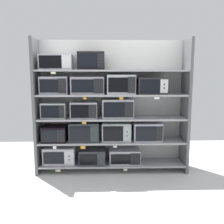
{
  "coord_description": "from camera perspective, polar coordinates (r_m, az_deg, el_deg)",
  "views": [
    {
      "loc": [
        -0.12,
        -4.39,
        1.75
      ],
      "look_at": [
        0.0,
        0.0,
        1.09
      ],
      "focal_mm": 39.6,
      "sensor_mm": 36.0,
      "label": 1
    }
  ],
  "objects": [
    {
      "name": "ground",
      "position": [
        3.82,
        0.42,
        -18.9
      ],
      "size": [
        6.61,
        6.0,
        0.02
      ],
      "primitive_type": "cube",
      "color": "silver"
    },
    {
      "name": "back_panel",
      "position": [
        4.68,
        -0.08,
        1.68
      ],
      "size": [
        2.81,
        0.04,
        2.38
      ],
      "primitive_type": "cube",
      "color": "#B2B2AD",
      "rests_on": "ground"
    },
    {
      "name": "upright_left",
      "position": [
        4.59,
        -16.9,
        1.16
      ],
      "size": [
        0.05,
        0.48,
        2.38
      ],
      "primitive_type": "cube",
      "color": "#5B5B5E",
      "rests_on": "ground"
    },
    {
      "name": "upright_right",
      "position": [
        4.66,
        16.65,
        1.28
      ],
      "size": [
        0.05,
        0.48,
        2.38
      ],
      "primitive_type": "cube",
      "color": "#5B5B5E",
      "rests_on": "ground"
    },
    {
      "name": "shelf_0",
      "position": [
        4.68,
        -0.0,
        -11.72
      ],
      "size": [
        2.61,
        0.48,
        0.03
      ],
      "primitive_type": "cube",
      "color": "#99999E",
      "rests_on": "ground"
    },
    {
      "name": "microwave_0",
      "position": [
        4.7,
        -11.94,
        -9.69
      ],
      "size": [
        0.57,
        0.34,
        0.3
      ],
      "color": "#B7B0C1",
      "rests_on": "shelf_0"
    },
    {
      "name": "microwave_1",
      "position": [
        4.63,
        -4.53,
        -10.03
      ],
      "size": [
        0.47,
        0.43,
        0.27
      ],
      "color": "#2F3238",
      "rests_on": "shelf_0"
    },
    {
      "name": "microwave_2",
      "position": [
        4.64,
        2.87,
        -10.02
      ],
      "size": [
        0.55,
        0.4,
        0.26
      ],
      "color": "#A5A1AE",
      "rests_on": "shelf_0"
    },
    {
      "name": "price_tag_0",
      "position": [
        4.55,
        -12.39,
        -13.08
      ],
      "size": [
        0.09,
        0.0,
        0.04
      ],
      "primitive_type": "cube",
      "color": "beige"
    },
    {
      "name": "price_tag_1",
      "position": [
        4.48,
        3.1,
        -13.2
      ],
      "size": [
        0.06,
        0.0,
        0.03
      ],
      "primitive_type": "cube",
      "color": "beige"
    },
    {
      "name": "shelf_1",
      "position": [
        4.55,
        -0.0,
        -6.72
      ],
      "size": [
        2.61,
        0.48,
        0.03
      ],
      "primitive_type": "cube",
      "color": "#99999E"
    },
    {
      "name": "microwave_3",
      "position": [
        4.6,
        -13.0,
        -4.84
      ],
      "size": [
        0.43,
        0.42,
        0.27
      ],
      "color": "black",
      "rests_on": "shelf_1"
    },
    {
      "name": "microwave_4",
      "position": [
        4.52,
        -6.37,
        -4.49
      ],
      "size": [
        0.53,
        0.39,
        0.34
      ],
      "color": "#293131",
      "rests_on": "shelf_1"
    },
    {
      "name": "microwave_5",
      "position": [
        4.51,
        0.97,
        -4.52
      ],
      "size": [
        0.52,
        0.37,
        0.33
      ],
      "color": "#9BA7A4",
      "rests_on": "shelf_1"
    },
    {
      "name": "microwave_6",
      "position": [
        4.57,
        8.09,
        -4.44
      ],
      "size": [
        0.51,
        0.4,
        0.33
      ],
      "color": "#B2B1C3",
      "rests_on": "shelf_1"
    },
    {
      "name": "price_tag_2",
      "position": [
        4.42,
        -13.1,
        -8.02
      ],
      "size": [
        0.06,
        0.0,
        0.05
      ],
      "primitive_type": "cube",
      "color": "white"
    },
    {
      "name": "price_tag_3",
      "position": [
        4.35,
        -6.72,
        -8.13
      ],
      "size": [
        0.08,
        0.0,
        0.05
      ],
      "primitive_type": "cube",
      "color": "orange"
    },
    {
      "name": "price_tag_4",
      "position": [
        4.33,
        0.72,
        -8.01
      ],
      "size": [
        0.06,
        0.0,
        0.03
      ],
      "primitive_type": "cube",
      "color": "white"
    },
    {
      "name": "shelf_2",
      "position": [
        4.46,
        -0.0,
        -1.46
      ],
      "size": [
        2.61,
        0.48,
        0.03
      ],
      "primitive_type": "cube",
      "color": "#99999E"
    },
    {
      "name": "microwave_7",
      "position": [
        4.52,
        -13.17,
        0.39
      ],
      "size": [
        0.43,
        0.35,
        0.27
      ],
      "color": "#B5BEBD",
      "rests_on": "shelf_2"
    },
    {
      "name": "microwave_8",
      "position": [
        4.45,
        -6.4,
        0.52
      ],
      "size": [
        0.47,
        0.42,
        0.29
      ],
      "color": "#9F9DA7",
      "rests_on": "shelf_2"
    },
    {
      "name": "microwave_9",
      "position": [
        4.43,
        1.3,
        0.84
      ],
      "size": [
        0.55,
        0.35,
        0.33
      ],
      "color": "#B2B4BB",
      "rests_on": "shelf_2"
    },
    {
      "name": "price_tag_5",
      "position": [
        4.24,
        -6.46,
        -2.54
      ],
      "size": [
        0.07,
        0.0,
        0.03
      ],
      "primitive_type": "cube",
      "color": "orange"
    },
    {
      "name": "shelf_3",
      "position": [
        4.41,
        -0.0,
        3.97
      ],
      "size": [
        2.61,
        0.48,
        0.03
      ],
      "primitive_type": "cube",
      "color": "#99999E"
    },
    {
      "name": "microwave_10",
      "position": [
        4.48,
        -13.05,
        5.99
      ],
      "size": [
        0.48,
        0.4,
        0.31
      ],
      "color": "#A19EAD",
      "rests_on": "shelf_3"
    },
    {
      "name": "microwave_11",
      "position": [
        4.4,
        -5.62,
        6.1
      ],
      "size": [
        0.58,
        0.35,
        0.3
      ],
      "color": "#A39BA6",
      "rests_on": "shelf_3"
    },
    {
      "name": "microwave_12",
      "position": [
        4.4,
        2.06,
        6.37
      ],
      "size": [
        0.49,
        0.43,
        0.34
      ],
      "color": "#B5B4BD",
      "rests_on": "shelf_3"
    },
    {
      "name": "microwave_13",
      "position": [
        4.47,
        9.18,
        5.99
      ],
      "size": [
        0.51,
        0.37,
        0.29
      ],
      "color": "#312C2B",
      "rests_on": "shelf_3"
    },
    {
      "name": "price_tag_6",
      "position": [
        4.18,
        -6.27,
        3.15
      ],
      "size": [
        0.05,
        0.0,
        0.04
      ],
      "primitive_type": "cube",
      "color": "orange"
    },
    {
      "name": "price_tag_7",
      "position": [
        4.18,
        2.18,
        3.17
      ],
      "size": [
        0.07,
        0.0,
        0.04
      ],
      "primitive_type": "cube",
      "color": "orange"
    },
    {
      "name": "price_tag_8",
      "position": [
        4.26,
        10.3,
        3.16
      ],
      "size": [
        0.09,
        0.0,
        0.04
      ],
      "primitive_type": "cube",
      "color": "white"
    },
    {
      "name": "shelf_4",
      "position": [
        4.39,
        -0.0,
        9.49
      ],
      "size": [
        2.61,
        0.48,
        0.03
      ],
      "primitive_type": "cube",
      "color": "#99999E"
    },
    {
      "name": "microwave_14",
      "position": [
        4.47,
        -12.69,
        11.13
      ],
      "size": [
        0.56,
        0.36,
        0.26
      ],
      "color": "#B5B5C2",
      "rests_on": "shelf_4"
    },
    {
      "name": "microwave_15",
      "position": [
        4.4,
        -4.81,
        11.64
      ],
      "size": [
        0.46,
        0.37,
        0.3
      ],
      "color": "black",
      "rests_on": "shelf_4"
    },
    {
      "name": "price_tag_9",
      "position": [
        4.24,
        -13.41,
        8.78
      ],
      "size": [
        0.08,
        0.0,
        0.04
      ],
      "primitive_type": "cube",
      "color": "beige"
    }
  ]
}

